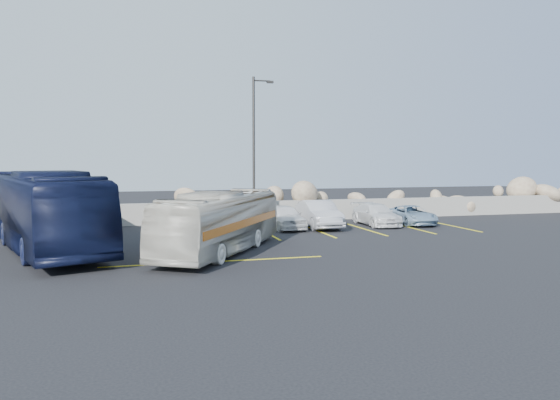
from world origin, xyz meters
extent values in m
plane|color=black|center=(0.00, 0.00, 0.00)|extent=(90.00, 90.00, 0.00)
cube|color=gray|center=(0.00, 12.00, 0.60)|extent=(60.00, 0.40, 1.20)
cube|color=yellow|center=(-2.50, 7.00, 0.01)|extent=(0.12, 5.00, 0.01)
cube|color=yellow|center=(2.60, 7.00, 0.01)|extent=(0.12, 5.00, 0.01)
cube|color=yellow|center=(5.30, 7.00, 0.01)|extent=(0.12, 5.00, 0.01)
cube|color=yellow|center=(7.90, 7.00, 0.01)|extent=(0.12, 5.00, 0.01)
cube|color=yellow|center=(10.50, 7.00, 0.01)|extent=(0.12, 5.00, 0.01)
cube|color=yellow|center=(13.10, 7.00, 0.01)|extent=(0.12, 5.00, 0.01)
cube|color=yellow|center=(-1.00, 0.20, 0.01)|extent=(8.00, 0.12, 0.01)
cylinder|color=#302D2A|center=(2.50, 9.50, 4.00)|extent=(0.14, 0.14, 8.00)
cylinder|color=#302D2A|center=(2.95, 9.50, 7.80)|extent=(0.90, 0.08, 0.08)
cube|color=#302D2A|center=(3.40, 9.50, 7.75)|extent=(0.35, 0.18, 0.12)
imported|color=beige|center=(-0.50, 2.03, 1.20)|extent=(6.25, 8.42, 2.41)
imported|color=black|center=(-7.19, 4.48, 1.60)|extent=(6.14, 11.75, 3.20)
imported|color=silver|center=(3.87, 8.38, 0.64)|extent=(1.71, 3.84, 1.28)
imported|color=silver|center=(5.80, 8.42, 0.72)|extent=(1.68, 4.44, 1.45)
imported|color=silver|center=(9.24, 8.63, 0.59)|extent=(1.69, 4.07, 1.18)
imported|color=#7E9AB2|center=(11.33, 8.42, 0.52)|extent=(1.94, 3.86, 1.05)
camera|label=1|loc=(-3.84, -18.98, 3.66)|focal=35.00mm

